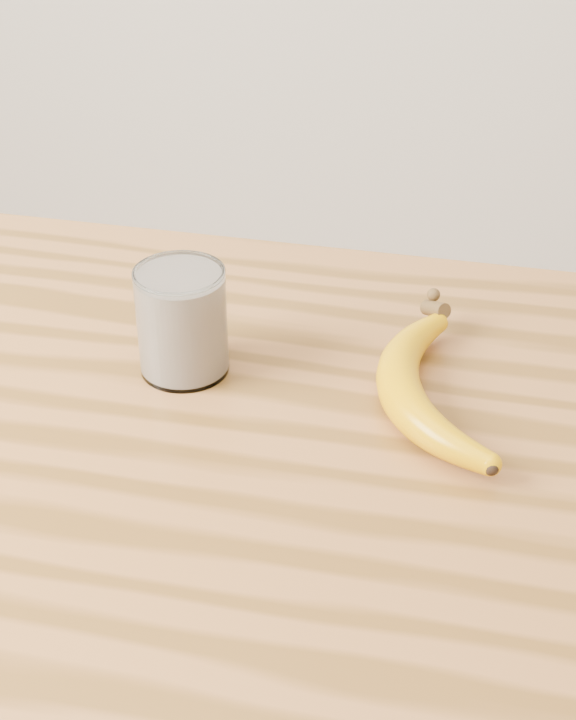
# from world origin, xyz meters

# --- Properties ---
(table) EXTENTS (1.20, 0.80, 0.90)m
(table) POSITION_xyz_m (0.00, 0.00, 0.77)
(table) COLOR #925D2E
(table) RESTS_ON ground
(smoothie_glass) EXTENTS (0.08, 0.08, 0.10)m
(smoothie_glass) POSITION_xyz_m (0.12, 0.12, 0.95)
(smoothie_glass) COLOR white
(smoothie_glass) RESTS_ON table
(banana) EXTENTS (0.21, 0.34, 0.04)m
(banana) POSITION_xyz_m (0.32, 0.10, 0.92)
(banana) COLOR #CC8D00
(banana) RESTS_ON table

